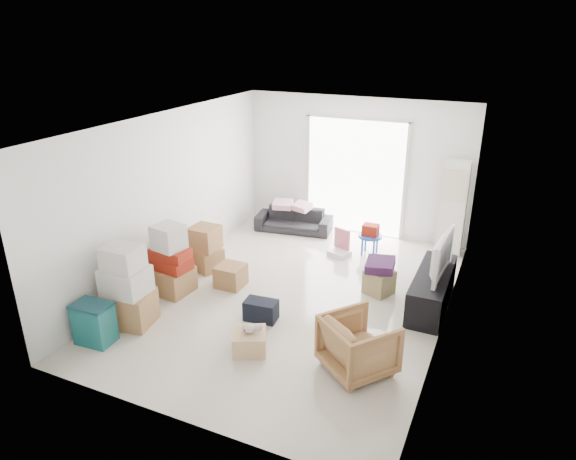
{
  "coord_description": "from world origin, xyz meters",
  "views": [
    {
      "loc": [
        2.83,
        -6.49,
        3.96
      ],
      "look_at": [
        -0.19,
        0.2,
        1.0
      ],
      "focal_mm": 32.0,
      "sensor_mm": 36.0,
      "label": 1
    }
  ],
  "objects_px": {
    "sofa": "(294,217)",
    "television": "(434,269)",
    "kids_table": "(370,234)",
    "wood_crate": "(250,341)",
    "ottoman": "(379,282)",
    "storage_bins": "(94,323)",
    "ac_tower": "(453,208)",
    "armchair": "(359,343)",
    "tv_console": "(432,289)"
  },
  "relations": [
    {
      "from": "armchair",
      "to": "storage_bins",
      "type": "distance_m",
      "value": 3.47
    },
    {
      "from": "sofa",
      "to": "kids_table",
      "type": "height_order",
      "value": "sofa"
    },
    {
      "from": "kids_table",
      "to": "wood_crate",
      "type": "height_order",
      "value": "kids_table"
    },
    {
      "from": "sofa",
      "to": "kids_table",
      "type": "distance_m",
      "value": 1.82
    },
    {
      "from": "sofa",
      "to": "ottoman",
      "type": "bearing_deg",
      "value": -47.79
    },
    {
      "from": "sofa",
      "to": "wood_crate",
      "type": "height_order",
      "value": "sofa"
    },
    {
      "from": "sofa",
      "to": "ottoman",
      "type": "height_order",
      "value": "sofa"
    },
    {
      "from": "television",
      "to": "kids_table",
      "type": "relative_size",
      "value": 1.85
    },
    {
      "from": "ottoman",
      "to": "kids_table",
      "type": "distance_m",
      "value": 1.49
    },
    {
      "from": "armchair",
      "to": "tv_console",
      "type": "bearing_deg",
      "value": -67.52
    },
    {
      "from": "ac_tower",
      "to": "armchair",
      "type": "distance_m",
      "value": 4.09
    },
    {
      "from": "ac_tower",
      "to": "sofa",
      "type": "distance_m",
      "value": 3.11
    },
    {
      "from": "armchair",
      "to": "wood_crate",
      "type": "relative_size",
      "value": 1.88
    },
    {
      "from": "storage_bins",
      "to": "wood_crate",
      "type": "distance_m",
      "value": 2.08
    },
    {
      "from": "ottoman",
      "to": "kids_table",
      "type": "height_order",
      "value": "kids_table"
    },
    {
      "from": "television",
      "to": "ac_tower",
      "type": "bearing_deg",
      "value": 4.97
    },
    {
      "from": "sofa",
      "to": "armchair",
      "type": "height_order",
      "value": "armchair"
    },
    {
      "from": "storage_bins",
      "to": "ottoman",
      "type": "height_order",
      "value": "storage_bins"
    },
    {
      "from": "tv_console",
      "to": "television",
      "type": "relative_size",
      "value": 1.5
    },
    {
      "from": "ac_tower",
      "to": "television",
      "type": "relative_size",
      "value": 1.63
    },
    {
      "from": "television",
      "to": "sofa",
      "type": "height_order",
      "value": "television"
    },
    {
      "from": "ottoman",
      "to": "wood_crate",
      "type": "height_order",
      "value": "ottoman"
    },
    {
      "from": "sofa",
      "to": "armchair",
      "type": "distance_m",
      "value": 4.65
    },
    {
      "from": "kids_table",
      "to": "wood_crate",
      "type": "relative_size",
      "value": 1.38
    },
    {
      "from": "tv_console",
      "to": "armchair",
      "type": "xyz_separation_m",
      "value": [
        -0.54,
        -1.96,
        0.12
      ]
    },
    {
      "from": "sofa",
      "to": "ottoman",
      "type": "xyz_separation_m",
      "value": [
        2.29,
        -1.87,
        -0.11
      ]
    },
    {
      "from": "tv_console",
      "to": "wood_crate",
      "type": "height_order",
      "value": "tv_console"
    },
    {
      "from": "television",
      "to": "wood_crate",
      "type": "relative_size",
      "value": 2.57
    },
    {
      "from": "ac_tower",
      "to": "ottoman",
      "type": "relative_size",
      "value": 4.55
    },
    {
      "from": "television",
      "to": "ottoman",
      "type": "distance_m",
      "value": 0.92
    },
    {
      "from": "storage_bins",
      "to": "wood_crate",
      "type": "xyz_separation_m",
      "value": [
        1.96,
        0.67,
        -0.15
      ]
    },
    {
      "from": "ottoman",
      "to": "armchair",
      "type": "bearing_deg",
      "value": -82.3
    },
    {
      "from": "tv_console",
      "to": "ac_tower",
      "type": "bearing_deg",
      "value": 91.38
    },
    {
      "from": "tv_console",
      "to": "wood_crate",
      "type": "relative_size",
      "value": 3.85
    },
    {
      "from": "ac_tower",
      "to": "wood_crate",
      "type": "bearing_deg",
      "value": -114.06
    },
    {
      "from": "ottoman",
      "to": "wood_crate",
      "type": "relative_size",
      "value": 0.92
    },
    {
      "from": "wood_crate",
      "to": "kids_table",
      "type": "bearing_deg",
      "value": 80.84
    },
    {
      "from": "storage_bins",
      "to": "ottoman",
      "type": "relative_size",
      "value": 1.5
    },
    {
      "from": "television",
      "to": "sofa",
      "type": "bearing_deg",
      "value": 61.73
    },
    {
      "from": "storage_bins",
      "to": "ac_tower",
      "type": "bearing_deg",
      "value": 51.8
    },
    {
      "from": "ac_tower",
      "to": "sofa",
      "type": "height_order",
      "value": "ac_tower"
    },
    {
      "from": "sofa",
      "to": "television",
      "type": "bearing_deg",
      "value": -40.32
    },
    {
      "from": "ac_tower",
      "to": "television",
      "type": "xyz_separation_m",
      "value": [
        0.05,
        -2.08,
        -0.27
      ]
    },
    {
      "from": "armchair",
      "to": "kids_table",
      "type": "distance_m",
      "value": 3.48
    },
    {
      "from": "ac_tower",
      "to": "kids_table",
      "type": "distance_m",
      "value": 1.53
    },
    {
      "from": "wood_crate",
      "to": "ac_tower",
      "type": "bearing_deg",
      "value": 65.94
    },
    {
      "from": "sofa",
      "to": "armchair",
      "type": "relative_size",
      "value": 1.95
    },
    {
      "from": "tv_console",
      "to": "sofa",
      "type": "bearing_deg",
      "value": 148.14
    },
    {
      "from": "ac_tower",
      "to": "tv_console",
      "type": "distance_m",
      "value": 2.17
    },
    {
      "from": "ac_tower",
      "to": "armchair",
      "type": "relative_size",
      "value": 2.22
    }
  ]
}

